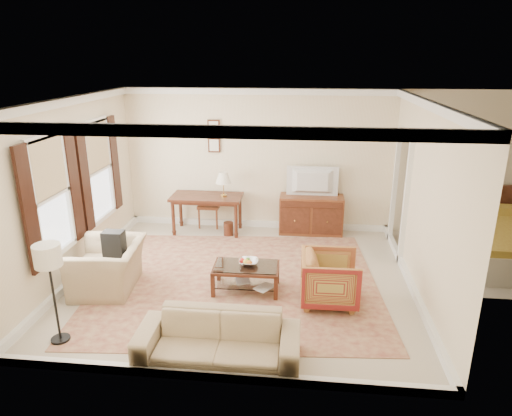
% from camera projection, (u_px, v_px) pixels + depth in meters
% --- Properties ---
extents(room_shell, '(5.51, 5.01, 2.91)m').
position_uv_depth(room_shell, '(240.00, 129.00, 6.73)').
color(room_shell, beige).
rests_on(room_shell, ground).
extents(annex_bedroom, '(3.00, 2.70, 2.90)m').
position_uv_depth(annex_bedroom, '(503.00, 245.00, 8.03)').
color(annex_bedroom, beige).
rests_on(annex_bedroom, ground).
extents(window_front, '(0.12, 1.56, 1.80)m').
position_uv_depth(window_front, '(51.00, 197.00, 6.64)').
color(window_front, '#CCB284').
rests_on(window_front, room_shell).
extents(window_rear, '(0.12, 1.56, 1.80)m').
position_uv_depth(window_rear, '(99.00, 171.00, 8.15)').
color(window_rear, '#CCB284').
rests_on(window_rear, room_shell).
extents(doorway, '(0.10, 1.12, 2.25)m').
position_uv_depth(doorway, '(400.00, 196.00, 8.31)').
color(doorway, white).
rests_on(doorway, room_shell).
extents(rug, '(4.80, 4.21, 0.01)m').
position_uv_depth(rug, '(236.00, 281.00, 7.44)').
color(rug, maroon).
rests_on(rug, room_shell).
extents(writing_desk, '(1.44, 0.72, 0.79)m').
position_uv_depth(writing_desk, '(207.00, 201.00, 9.33)').
color(writing_desk, '#522617').
rests_on(writing_desk, room_shell).
extents(desk_chair, '(0.49, 0.49, 1.05)m').
position_uv_depth(desk_chair, '(209.00, 203.00, 9.71)').
color(desk_chair, brown).
rests_on(desk_chair, room_shell).
extents(desk_lamp, '(0.32, 0.32, 0.50)m').
position_uv_depth(desk_lamp, '(224.00, 184.00, 9.17)').
color(desk_lamp, silver).
rests_on(desk_lamp, writing_desk).
extents(framed_prints, '(0.25, 0.04, 0.68)m').
position_uv_depth(framed_prints, '(214.00, 136.00, 9.32)').
color(framed_prints, '#522617').
rests_on(framed_prints, room_shell).
extents(sideboard, '(1.29, 0.50, 0.79)m').
position_uv_depth(sideboard, '(311.00, 215.00, 9.37)').
color(sideboard, brown).
rests_on(sideboard, room_shell).
extents(tv, '(0.99, 0.57, 0.13)m').
position_uv_depth(tv, '(313.00, 173.00, 9.07)').
color(tv, black).
rests_on(tv, sideboard).
extents(coffee_table, '(1.03, 0.61, 0.43)m').
position_uv_depth(coffee_table, '(246.00, 271.00, 7.07)').
color(coffee_table, '#522617').
rests_on(coffee_table, room_shell).
extents(fruit_bowl, '(0.42, 0.42, 0.10)m').
position_uv_depth(fruit_bowl, '(249.00, 261.00, 7.06)').
color(fruit_bowl, silver).
rests_on(fruit_bowl, coffee_table).
extents(book_a, '(0.28, 0.11, 0.38)m').
position_uv_depth(book_a, '(236.00, 280.00, 7.12)').
color(book_a, brown).
rests_on(book_a, coffee_table).
extents(book_b, '(0.24, 0.19, 0.38)m').
position_uv_depth(book_b, '(259.00, 285.00, 6.99)').
color(book_b, brown).
rests_on(book_b, coffee_table).
extents(striped_armchair, '(0.78, 0.84, 0.85)m').
position_uv_depth(striped_armchair, '(330.00, 276.00, 6.70)').
color(striped_armchair, maroon).
rests_on(striped_armchair, room_shell).
extents(club_armchair, '(0.85, 1.22, 1.01)m').
position_uv_depth(club_armchair, '(107.00, 259.00, 7.08)').
color(club_armchair, tan).
rests_on(club_armchair, room_shell).
extents(backpack, '(0.31, 0.37, 0.40)m').
position_uv_depth(backpack, '(114.00, 242.00, 7.09)').
color(backpack, black).
rests_on(backpack, club_armchair).
extents(sofa, '(1.95, 0.57, 0.76)m').
position_uv_depth(sofa, '(218.00, 332.00, 5.42)').
color(sofa, tan).
rests_on(sofa, room_shell).
extents(floor_lamp, '(0.33, 0.33, 1.35)m').
position_uv_depth(floor_lamp, '(48.00, 263.00, 5.56)').
color(floor_lamp, black).
rests_on(floor_lamp, room_shell).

